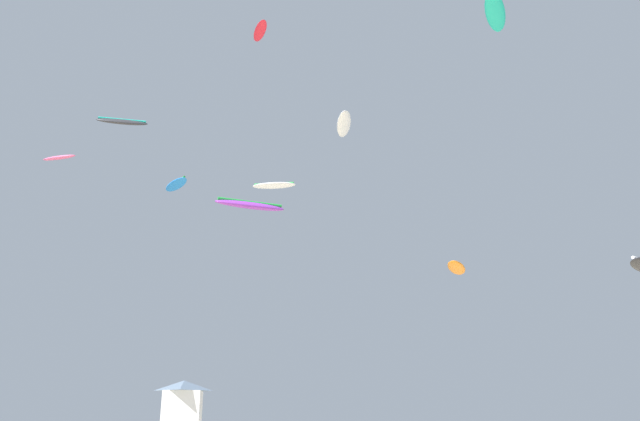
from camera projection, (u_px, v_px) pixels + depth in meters
name	position (u px, v px, depth m)	size (l,w,h in m)	color
lifeguard_tower	(183.00, 401.00, 33.88)	(2.30, 2.30, 4.15)	#8C704C
kite_aloft_0	(250.00, 205.00, 36.39)	(4.36, 2.33, 0.85)	purple
kite_aloft_1	(176.00, 185.00, 54.40)	(2.90, 3.91, 0.54)	blue
kite_aloft_2	(59.00, 158.00, 53.14)	(3.38, 2.14, 0.61)	#E5598C
kite_aloft_3	(495.00, 12.00, 34.39)	(2.82, 3.91, 0.66)	#19B29E
kite_aloft_4	(457.00, 268.00, 37.85)	(2.35, 3.70, 0.46)	orange
kite_aloft_5	(274.00, 185.00, 54.51)	(3.98, 1.94, 0.49)	white
kite_aloft_6	(260.00, 31.00, 42.77)	(1.29, 2.72, 0.33)	red
kite_aloft_8	(122.00, 122.00, 43.80)	(3.62, 1.41, 0.86)	#2D2D33
kite_aloft_9	(344.00, 124.00, 48.58)	(1.85, 4.54, 0.99)	white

